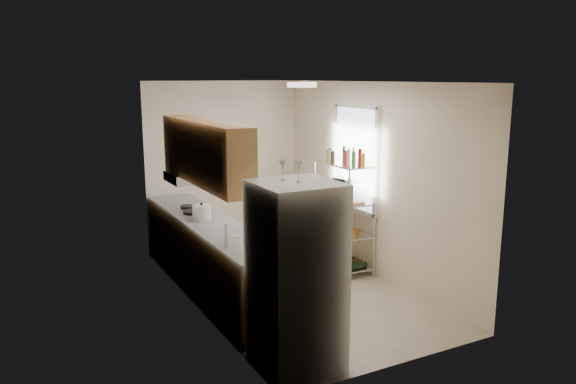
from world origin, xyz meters
The scene contains 16 objects.
room centered at (0.00, 0.00, 1.30)m, with size 2.52×4.42×2.62m.
counter_run centered at (-0.92, 0.44, 0.45)m, with size 0.63×3.51×0.90m.
upper_cabinets centered at (-1.05, 0.10, 1.81)m, with size 0.33×2.20×0.72m, color #B5854D.
range_hood centered at (-1.00, 0.90, 1.39)m, with size 0.50×0.60×0.12m, color #B7BABC.
window centered at (1.23, 0.35, 1.55)m, with size 0.06×1.00×1.46m, color white.
bakers_rack centered at (1.00, 0.30, 1.11)m, with size 0.45×0.90×1.73m.
ceiling_dome centered at (0.00, -0.30, 2.57)m, with size 0.34×0.34×0.06m, color white.
refrigerator centered at (-0.87, -1.76, 0.88)m, with size 0.72×0.72×1.75m, color silver.
wine_glass_a centered at (-0.86, -1.77, 1.84)m, with size 0.07×0.07×0.18m, color silver, non-canonical shape.
wine_glass_b centered at (-0.93, -1.62, 1.84)m, with size 0.07×0.07×0.18m, color silver, non-canonical shape.
rice_cooker centered at (-0.97, 0.52, 0.99)m, with size 0.23×0.23×0.19m, color silver.
frying_pan_large centered at (-0.97, 0.89, 0.92)m, with size 0.23×0.23×0.04m, color black.
frying_pan_small centered at (-0.93, 1.21, 0.92)m, with size 0.20×0.20×0.04m, color black.
cutting_board centered at (0.93, 0.12, 1.03)m, with size 0.34×0.44×0.03m, color tan.
espresso_machine centered at (1.08, 0.47, 1.14)m, with size 0.15×0.23×0.27m, color black.
storage_bag centered at (1.04, 0.48, 0.65)m, with size 0.11×0.15×0.17m, color #B13215.
Camera 1 is at (-3.20, -6.00, 2.66)m, focal length 35.00 mm.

